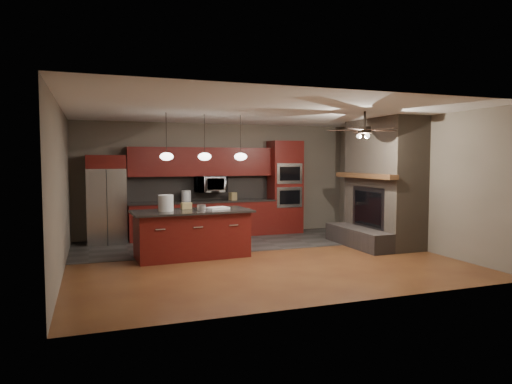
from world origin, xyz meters
name	(u,v)px	position (x,y,z in m)	size (l,w,h in m)	color
ground	(259,258)	(0.00, 0.00, 0.00)	(7.00, 7.00, 0.00)	brown
ceiling	(259,112)	(0.00, 0.00, 2.80)	(7.00, 6.00, 0.02)	white
back_wall	(218,180)	(0.00, 3.00, 1.40)	(7.00, 0.02, 2.80)	slate
right_wall	(410,183)	(3.50, 0.00, 1.40)	(0.02, 6.00, 2.80)	slate
left_wall	(61,190)	(-3.50, 0.00, 1.40)	(0.02, 6.00, 2.80)	slate
slate_tile_patch	(232,242)	(0.00, 1.80, 0.01)	(7.00, 2.40, 0.01)	#363331
fireplace_column	(381,187)	(3.04, 0.40, 1.30)	(1.30, 2.10, 2.80)	brown
back_cabinetry	(203,201)	(-0.48, 2.74, 0.89)	(3.59, 0.64, 2.20)	#571510
oven_tower	(285,187)	(1.70, 2.69, 1.19)	(0.80, 0.63, 2.38)	#571510
microwave	(210,184)	(-0.27, 2.75, 1.30)	(0.73, 0.41, 0.50)	silver
refrigerator	(106,200)	(-2.72, 2.62, 1.00)	(0.85, 0.75, 2.00)	silver
kitchen_island	(192,233)	(-1.20, 0.52, 0.46)	(2.33, 1.15, 0.92)	#571510
white_bucket	(166,203)	(-1.70, 0.53, 1.08)	(0.29, 0.29, 0.31)	silver
paint_can	(201,208)	(-1.04, 0.42, 0.98)	(0.17, 0.17, 0.11)	#B6B7BC
paint_tray	(217,208)	(-0.69, 0.53, 0.94)	(0.41, 0.29, 0.04)	white
cardboard_box	(186,206)	(-1.26, 0.79, 0.98)	(0.20, 0.14, 0.13)	tan
counter_bucket	(186,196)	(-0.89, 2.70, 1.03)	(0.23, 0.23, 0.26)	silver
counter_box	(233,196)	(0.27, 2.65, 0.99)	(0.17, 0.13, 0.19)	#947B4C
pendant_left	(167,156)	(-1.65, 0.70, 1.96)	(0.26, 0.26, 0.92)	black
pendant_center	(205,156)	(-0.90, 0.70, 1.96)	(0.26, 0.26, 0.92)	black
pendant_right	(241,156)	(-0.15, 0.70, 1.96)	(0.26, 0.26, 0.92)	black
ceiling_fan	(365,130)	(1.80, -0.80, 2.46)	(1.27, 1.33, 0.41)	black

